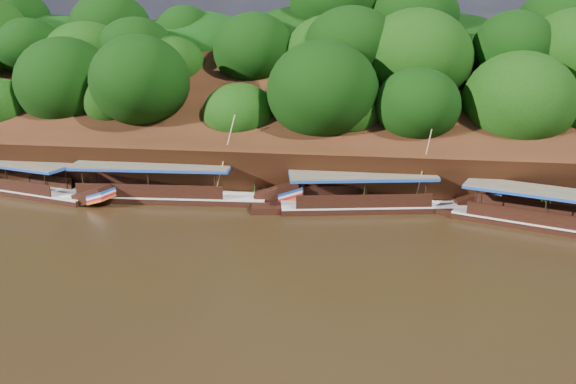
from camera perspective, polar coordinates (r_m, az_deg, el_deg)
name	(u,v)px	position (r m, az deg, el deg)	size (l,w,h in m)	color
ground	(342,258)	(30.16, 5.52, -6.68)	(160.00, 160.00, 0.00)	black
riverbank	(357,140)	(51.41, 7.05, 5.27)	(120.00, 30.06, 19.40)	black
boat_0	(573,224)	(37.49, 26.98, -2.89)	(14.36, 7.04, 6.04)	black
boat_1	(384,201)	(38.01, 9.70, -0.96)	(14.64, 4.88, 6.08)	black
boat_2	(178,193)	(40.10, -11.08, -0.05)	(16.89, 3.50, 6.59)	black
boat_3	(33,188)	(44.65, -24.46, 0.36)	(13.31, 5.16, 2.81)	black
reeds	(308,189)	(39.19, 2.02, 0.34)	(51.71, 2.56, 2.20)	#356F1B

